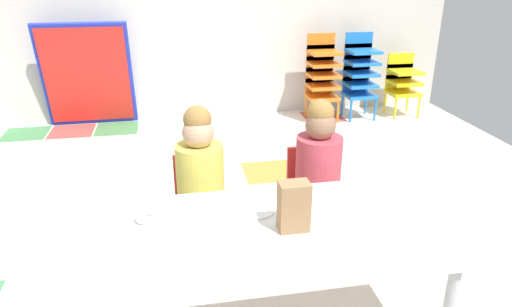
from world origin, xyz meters
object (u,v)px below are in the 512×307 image
object	(u,v)px
paper_plate_near_edge	(147,221)
donut_powdered_on_plate	(147,217)
paper_plate_center_table	(256,210)
paper_bag_brown	(294,206)
folded_activity_table	(87,76)
craft_table	(242,239)
kid_chair_yellow_stack	(403,80)
kid_chair_orange_stack	(322,73)
seated_child_near_camera	(200,171)
kid_chair_blue_stack	(360,71)
seated_child_middle_seat	(318,162)

from	to	relation	value
paper_plate_near_edge	donut_powdered_on_plate	distance (m)	0.02
donut_powdered_on_plate	paper_plate_center_table	bearing A→B (deg)	1.03
paper_bag_brown	paper_plate_center_table	xyz separation A→B (m)	(-0.13, 0.19, -0.11)
folded_activity_table	paper_plate_near_edge	xyz separation A→B (m)	(0.69, -3.07, 0.01)
craft_table	kid_chair_yellow_stack	distance (m)	3.79
folded_activity_table	paper_plate_near_edge	distance (m)	3.15
paper_bag_brown	craft_table	bearing A→B (deg)	174.08
kid_chair_orange_stack	kid_chair_yellow_stack	xyz separation A→B (m)	(0.94, -0.00, -0.12)
craft_table	seated_child_near_camera	distance (m)	0.64
seated_child_near_camera	kid_chair_blue_stack	bearing A→B (deg)	51.49
kid_chair_blue_stack	kid_chair_orange_stack	bearing A→B (deg)	180.00
kid_chair_yellow_stack	paper_plate_near_edge	size ratio (longest dim) A/B	3.78
folded_activity_table	paper_bag_brown	size ratio (longest dim) A/B	4.94
seated_child_near_camera	donut_powdered_on_plate	world-z (taller)	seated_child_near_camera
kid_chair_orange_stack	paper_plate_center_table	bearing A→B (deg)	-113.74
seated_child_middle_seat	donut_powdered_on_plate	xyz separation A→B (m)	(-0.94, -0.47, 0.01)
seated_child_near_camera	kid_chair_orange_stack	bearing A→B (deg)	58.31
donut_powdered_on_plate	paper_bag_brown	bearing A→B (deg)	-16.00
seated_child_middle_seat	paper_plate_center_table	xyz separation A→B (m)	(-0.45, -0.46, -0.01)
craft_table	kid_chair_yellow_stack	bearing A→B (deg)	52.80
seated_child_near_camera	folded_activity_table	distance (m)	2.78
kid_chair_orange_stack	kid_chair_yellow_stack	size ratio (longest dim) A/B	1.35
kid_chair_yellow_stack	folded_activity_table	distance (m)	3.39
craft_table	paper_bag_brown	bearing A→B (deg)	-5.92
craft_table	donut_powdered_on_plate	bearing A→B (deg)	158.85
seated_child_near_camera	paper_bag_brown	xyz separation A→B (m)	(0.35, -0.64, 0.10)
kid_chair_orange_stack	paper_plate_near_edge	xyz separation A→B (m)	(-1.75, -2.86, 0.03)
seated_child_near_camera	donut_powdered_on_plate	distance (m)	0.54
kid_chair_blue_stack	paper_bag_brown	xyz separation A→B (m)	(-1.55, -3.04, 0.13)
kid_chair_blue_stack	paper_plate_center_table	bearing A→B (deg)	-120.53
folded_activity_table	paper_bag_brown	bearing A→B (deg)	-67.93
seated_child_near_camera	paper_plate_center_table	bearing A→B (deg)	-63.84
seated_child_middle_seat	paper_bag_brown	world-z (taller)	seated_child_middle_seat
seated_child_near_camera	kid_chair_blue_stack	distance (m)	3.06
seated_child_middle_seat	seated_child_near_camera	bearing A→B (deg)	180.00
paper_bag_brown	kid_chair_blue_stack	bearing A→B (deg)	62.94
kid_chair_yellow_stack	paper_bag_brown	xyz separation A→B (m)	(-2.07, -3.04, 0.26)
kid_chair_yellow_stack	kid_chair_blue_stack	bearing A→B (deg)	179.91
seated_child_middle_seat	paper_plate_near_edge	xyz separation A→B (m)	(-0.94, -0.47, -0.01)
kid_chair_blue_stack	folded_activity_table	xyz separation A→B (m)	(-2.87, 0.21, 0.02)
folded_activity_table	kid_chair_orange_stack	bearing A→B (deg)	-4.90
paper_bag_brown	paper_plate_center_table	size ratio (longest dim) A/B	1.22
craft_table	paper_plate_near_edge	world-z (taller)	paper_plate_near_edge
paper_plate_center_table	craft_table	bearing A→B (deg)	-118.78
craft_table	paper_plate_near_edge	distance (m)	0.43
seated_child_near_camera	kid_chair_yellow_stack	bearing A→B (deg)	44.67
craft_table	seated_child_near_camera	world-z (taller)	seated_child_near_camera
craft_table	seated_child_middle_seat	size ratio (longest dim) A/B	1.95
paper_bag_brown	paper_plate_near_edge	size ratio (longest dim) A/B	1.22
kid_chair_orange_stack	paper_plate_center_table	size ratio (longest dim) A/B	5.11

